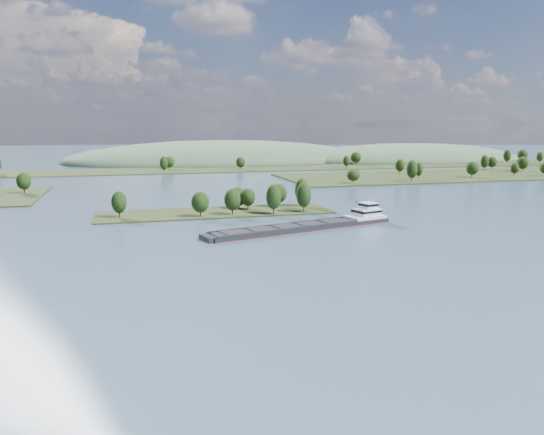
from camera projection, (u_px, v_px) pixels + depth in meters
name	position (u px, v px, depth m)	size (l,w,h in m)	color
ground	(246.00, 242.00, 171.66)	(1800.00, 1800.00, 0.00)	#395363
tree_island	(233.00, 204.00, 229.15)	(100.00, 30.55, 14.13)	#242F15
right_bank	(491.00, 174.00, 402.64)	(320.00, 90.00, 15.72)	#242F15
back_shoreline	(183.00, 170.00, 439.64)	(900.00, 60.00, 14.97)	#242F15
hill_east	(410.00, 160.00, 572.14)	(260.00, 140.00, 36.00)	#425B3E
hill_west	(222.00, 161.00, 548.14)	(320.00, 160.00, 44.00)	#425B3E
cargo_barge	(314.00, 225.00, 195.27)	(76.48, 29.36, 10.40)	black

